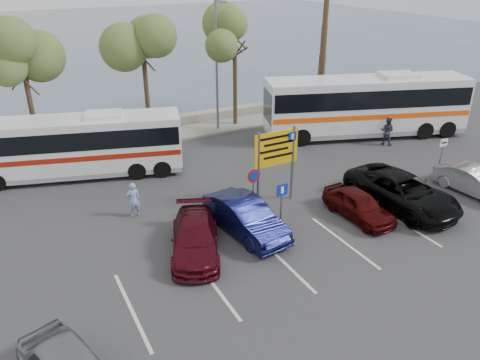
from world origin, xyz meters
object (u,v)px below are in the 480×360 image
car_silver_b (475,181)px  pedestrian_near (133,200)px  car_maroon (195,238)px  pedestrian_far (387,131)px  car_red (359,205)px  coach_bus_right (366,108)px  car_blue (246,217)px  suv_black (402,192)px  coach_bus_left (75,148)px  direction_sign (276,154)px  street_lamp_right (217,60)px

car_silver_b → pedestrian_near: (-15.14, 5.47, 0.17)m
car_maroon → pedestrian_far: size_ratio=2.56×
car_red → coach_bus_right: bearing=45.2°
coach_bus_right → car_red: size_ratio=3.54×
car_blue → suv_black: bearing=-17.3°
pedestrian_far → coach_bus_right: bearing=-25.8°
coach_bus_left → pedestrian_far: 17.97m
car_silver_b → direction_sign: bearing=152.1°
car_maroon → street_lamp_right: bearing=83.4°
street_lamp_right → car_blue: bearing=-110.3°
suv_black → pedestrian_near: 12.04m
car_maroon → car_silver_b: size_ratio=1.13×
coach_bus_right → street_lamp_right: bearing=146.9°
pedestrian_near → car_maroon: bearing=112.2°
car_silver_b → car_red: bearing=167.5°
coach_bus_left → car_silver_b: (16.50, -10.97, -0.90)m
car_maroon → pedestrian_far: bearing=42.2°
direction_sign → street_lamp_right: bearing=79.1°
car_red → car_silver_b: 6.55m
coach_bus_right → pedestrian_near: coach_bus_right is taller
car_maroon → pedestrian_near: pedestrian_near is taller
car_silver_b → pedestrian_near: 16.10m
direction_sign → car_silver_b: bearing=-22.2°
direction_sign → car_maroon: direction_sign is taller
car_maroon → suv_black: 9.80m
car_maroon → car_red: (7.36, -0.83, -0.02)m
direction_sign → car_red: bearing=-49.3°
street_lamp_right → suv_black: bearing=-77.7°
car_maroon → car_silver_b: bearing=15.7°
coach_bus_left → coach_bus_right: (17.36, -2.10, 0.28)m
coach_bus_right → car_silver_b: size_ratio=3.31×
car_blue → pedestrian_near: pedestrian_near is taller
car_blue → car_maroon: 2.43m
direction_sign → car_blue: size_ratio=0.82×
coach_bus_left → coach_bus_right: size_ratio=0.85×
street_lamp_right → suv_black: size_ratio=1.46×
pedestrian_far → suv_black: bearing=111.0°
coach_bus_left → pedestrian_near: 5.71m
direction_sign → car_blue: direction_sign is taller
car_blue → car_red: size_ratio=1.22×
suv_black → pedestrian_near: size_ratio=3.41×
street_lamp_right → pedestrian_far: street_lamp_right is taller
car_silver_b → car_maroon: bearing=167.7°
car_blue → car_silver_b: size_ratio=1.14×
pedestrian_far → car_blue: bearing=81.8°
coach_bus_left → car_red: bearing=-45.6°
car_red → car_silver_b: size_ratio=0.94×
coach_bus_left → car_blue: (5.04, -9.00, -0.82)m
car_maroon → car_silver_b: (13.86, -1.60, 0.00)m
coach_bus_right → car_silver_b: 9.00m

